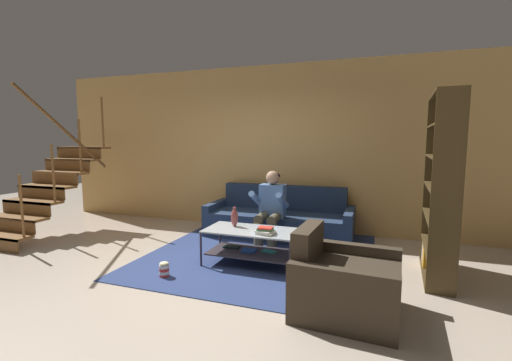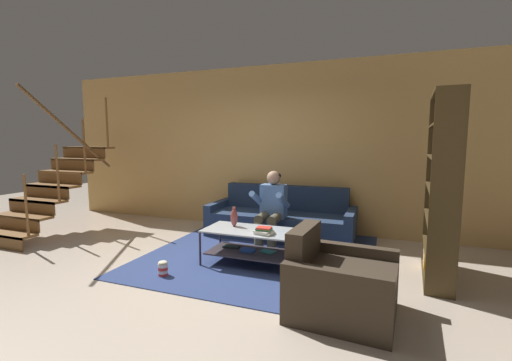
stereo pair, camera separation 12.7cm
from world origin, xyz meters
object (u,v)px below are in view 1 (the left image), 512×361
at_px(book_stack, 265,231).
at_px(coffee_table, 251,241).
at_px(popcorn_tub, 164,269).
at_px(couch, 279,220).
at_px(bookshelf, 444,197).
at_px(vase, 235,217).
at_px(person_seated_center, 271,205).
at_px(armchair, 344,284).

bearing_deg(book_stack, coffee_table, 149.73).
bearing_deg(popcorn_tub, coffee_table, 41.59).
distance_m(couch, bookshelf, 2.53).
relative_size(vase, book_stack, 1.04).
bearing_deg(coffee_table, couch, 90.22).
bearing_deg(book_stack, person_seated_center, 103.42).
bearing_deg(couch, coffee_table, -89.78).
xyz_separation_m(coffee_table, armchair, (1.23, -0.88, -0.03)).
bearing_deg(coffee_table, popcorn_tub, -138.41).
height_order(couch, person_seated_center, person_seated_center).
bearing_deg(armchair, couch, 118.64).
height_order(book_stack, bookshelf, bookshelf).
bearing_deg(vase, coffee_table, -17.79).
distance_m(couch, person_seated_center, 0.62).
distance_m(coffee_table, popcorn_tub, 1.11).
height_order(person_seated_center, book_stack, person_seated_center).
bearing_deg(coffee_table, book_stack, -30.27).
bearing_deg(bookshelf, popcorn_tub, -159.75).
relative_size(person_seated_center, book_stack, 4.53).
relative_size(vase, popcorn_tub, 1.41).
relative_size(coffee_table, book_stack, 4.73).
xyz_separation_m(person_seated_center, armchair, (1.24, -1.75, -0.34)).
relative_size(coffee_table, bookshelf, 0.56).
height_order(coffee_table, vase, vase).
bearing_deg(couch, bookshelf, -23.83).
bearing_deg(coffee_table, bookshelf, 10.16).
bearing_deg(couch, armchair, -61.36).
relative_size(coffee_table, vase, 4.56).
bearing_deg(book_stack, couch, 98.97).
xyz_separation_m(person_seated_center, coffee_table, (0.01, -0.87, -0.31)).
height_order(person_seated_center, bookshelf, bookshelf).
height_order(coffee_table, popcorn_tub, coffee_table).
bearing_deg(armchair, person_seated_center, 125.27).
distance_m(coffee_table, book_stack, 0.33).
relative_size(couch, bookshelf, 1.13).
relative_size(coffee_table, popcorn_tub, 6.42).
height_order(vase, bookshelf, bookshelf).
bearing_deg(popcorn_tub, vase, 55.72).
bearing_deg(popcorn_tub, bookshelf, 20.25).
bearing_deg(couch, vase, -101.26).
height_order(couch, vase, couch).
xyz_separation_m(bookshelf, popcorn_tub, (-3.05, -1.13, -0.84)).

